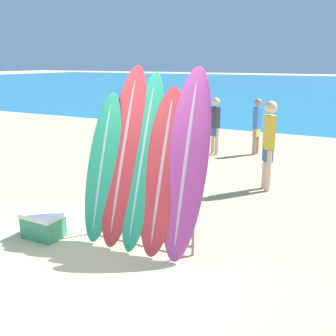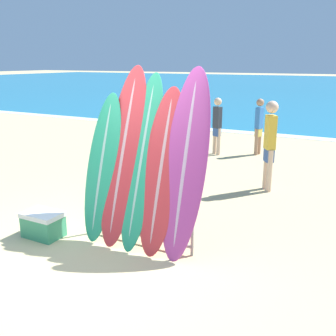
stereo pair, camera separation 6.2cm
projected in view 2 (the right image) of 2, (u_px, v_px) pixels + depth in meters
The scene contains 11 objects.
ground_plane at pixel (89, 257), 5.17m from camera, with size 160.00×160.00×0.00m, color tan.
surfboard_rack at pixel (141, 212), 5.44m from camera, with size 1.61×0.04×0.89m.
surfboard_slot_0 at pixel (103, 167), 5.59m from camera, with size 0.52×0.73×2.07m.
surfboard_slot_1 at pixel (123, 155), 5.47m from camera, with size 0.59×0.92×2.46m.
surfboard_slot_2 at pixel (142, 161), 5.33m from camera, with size 0.49×0.89×2.36m.
surfboard_slot_3 at pixel (162, 171), 5.17m from camera, with size 0.57×0.77×2.19m.
surfboard_slot_4 at pixel (185, 164), 5.02m from camera, with size 0.59×0.78×2.45m.
person_near_water at pixel (259, 124), 10.63m from camera, with size 0.20×0.25×1.53m.
person_mid_beach at pixel (217, 124), 10.64m from camera, with size 0.26×0.23×1.55m.
person_far_left at pixel (270, 143), 7.61m from camera, with size 0.28×0.30×1.77m.
cooler_box at pixel (43, 224), 5.74m from camera, with size 0.57×0.39×0.38m.
Camera 2 is at (3.11, -3.64, 2.50)m, focal length 42.00 mm.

